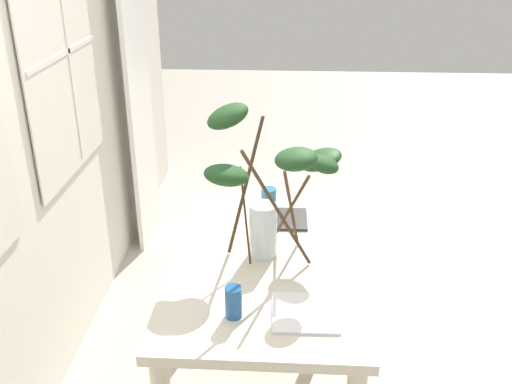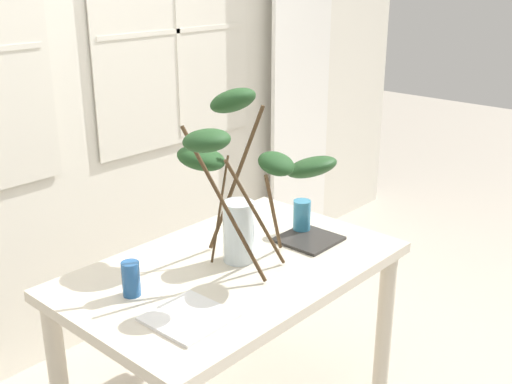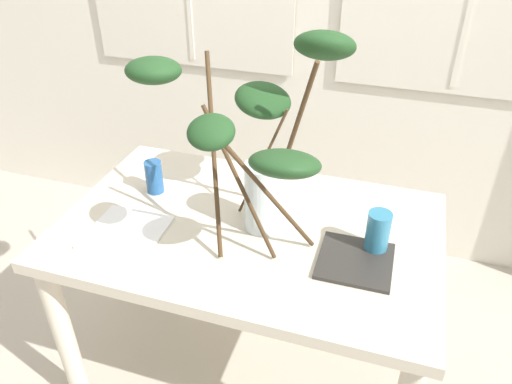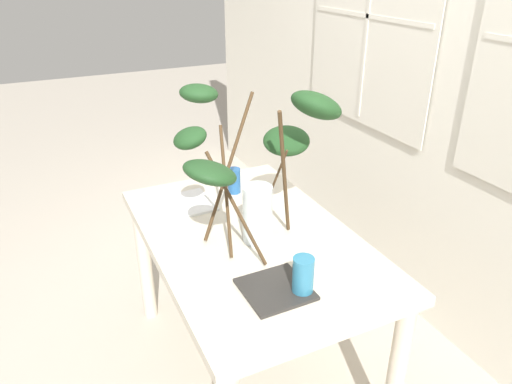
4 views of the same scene
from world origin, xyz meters
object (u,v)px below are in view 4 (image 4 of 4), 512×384
at_px(drinking_glass_blue_right, 304,276).
at_px(plate_square_left, 185,204).
at_px(dining_table, 251,257).
at_px(drinking_glass_blue_left, 234,181).
at_px(vase_with_branches, 256,157).
at_px(plate_square_right, 275,289).

bearing_deg(drinking_glass_blue_right, plate_square_left, -168.05).
height_order(dining_table, drinking_glass_blue_left, drinking_glass_blue_left).
xyz_separation_m(dining_table, drinking_glass_blue_right, (0.44, 0.00, 0.19)).
bearing_deg(plate_square_left, vase_with_branches, 21.63).
distance_m(vase_with_branches, drinking_glass_blue_right, 0.49).
relative_size(drinking_glass_blue_left, plate_square_right, 0.55).
relative_size(drinking_glass_blue_left, drinking_glass_blue_right, 0.88).
bearing_deg(drinking_glass_blue_right, drinking_glass_blue_left, 173.50).
xyz_separation_m(dining_table, plate_square_left, (-0.38, -0.17, 0.12)).
xyz_separation_m(plate_square_left, plate_square_right, (0.77, 0.09, 0.00)).
xyz_separation_m(dining_table, drinking_glass_blue_left, (-0.41, 0.10, 0.18)).
relative_size(drinking_glass_blue_right, plate_square_left, 0.58).
bearing_deg(plate_square_right, dining_table, 168.20).
xyz_separation_m(dining_table, vase_with_branches, (0.05, 0.00, 0.49)).
xyz_separation_m(drinking_glass_blue_left, plate_square_right, (0.79, -0.18, -0.06)).
distance_m(vase_with_branches, plate_square_right, 0.50).
xyz_separation_m(drinking_glass_blue_right, plate_square_left, (-0.82, -0.17, -0.07)).
xyz_separation_m(vase_with_branches, plate_square_left, (-0.43, -0.17, -0.37)).
relative_size(dining_table, drinking_glass_blue_right, 8.99).
bearing_deg(vase_with_branches, plate_square_left, -158.37).
xyz_separation_m(drinking_glass_blue_right, plate_square_right, (-0.05, -0.08, -0.07)).
height_order(dining_table, vase_with_branches, vase_with_branches).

